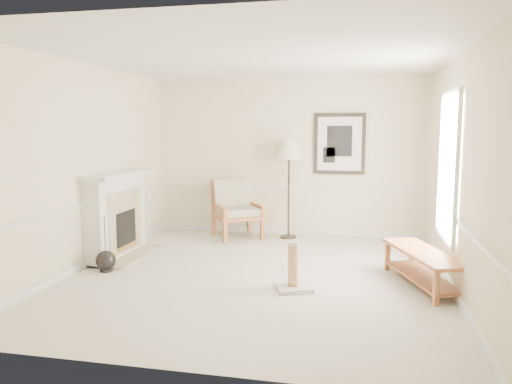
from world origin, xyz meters
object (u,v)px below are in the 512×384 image
at_px(floor_lamp, 289,152).
at_px(armchair, 236,206).
at_px(bench, 423,263).
at_px(scratching_post, 293,275).
at_px(floor_vase, 106,261).

bearing_deg(floor_lamp, armchair, -176.68).
bearing_deg(bench, scratching_post, -162.29).
bearing_deg(floor_vase, scratching_post, -4.90).
bearing_deg(scratching_post, floor_vase, 175.10).
bearing_deg(floor_lamp, floor_vase, -129.41).
distance_m(floor_lamp, scratching_post, 3.23).
height_order(floor_vase, scratching_post, floor_vase).
bearing_deg(floor_vase, floor_lamp, 50.59).
distance_m(floor_vase, floor_lamp, 3.71).
bearing_deg(armchair, floor_vase, -147.56).
bearing_deg(scratching_post, armchair, 117.37).
height_order(floor_lamp, bench, floor_lamp).
bearing_deg(bench, floor_lamp, 131.12).
height_order(floor_lamp, scratching_post, floor_lamp).
relative_size(armchair, scratching_post, 1.87).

